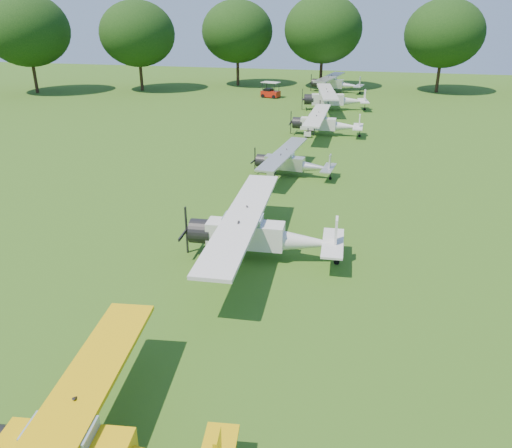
{
  "coord_description": "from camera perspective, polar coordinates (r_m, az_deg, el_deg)",
  "views": [
    {
      "loc": [
        5.97,
        -19.58,
        10.82
      ],
      "look_at": [
        0.99,
        1.63,
        1.4
      ],
      "focal_mm": 35.0,
      "sensor_mm": 36.0,
      "label": 1
    }
  ],
  "objects": [
    {
      "name": "golf_cart",
      "position": [
        68.12,
        1.64,
        14.81
      ],
      "size": [
        2.63,
        2.01,
        2.0
      ],
      "rotation": [
        0.0,
        0.0,
        -0.28
      ],
      "color": "#AF190C",
      "rests_on": "ground"
    },
    {
      "name": "aircraft_5",
      "position": [
        47.26,
        7.76,
        11.47
      ],
      "size": [
        6.72,
        10.67,
        2.11
      ],
      "rotation": [
        0.0,
        0.0,
        0.01
      ],
      "color": "silver",
      "rests_on": "ground"
    },
    {
      "name": "aircraft_4",
      "position": [
        35.1,
        3.98,
        7.17
      ],
      "size": [
        5.78,
        9.21,
        1.81
      ],
      "rotation": [
        0.0,
        0.0,
        -0.09
      ],
      "color": "silver",
      "rests_on": "ground"
    },
    {
      "name": "aircraft_3",
      "position": [
        23.02,
        0.16,
        -0.84
      ],
      "size": [
        7.51,
        11.95,
        2.35
      ],
      "rotation": [
        0.0,
        0.0,
        0.05
      ],
      "color": "silver",
      "rests_on": "ground"
    },
    {
      "name": "aircraft_6",
      "position": [
        59.87,
        8.75,
        14.07
      ],
      "size": [
        7.71,
        12.19,
        2.39
      ],
      "rotation": [
        0.0,
        0.0,
        0.17
      ],
      "color": "silver",
      "rests_on": "ground"
    },
    {
      "name": "aircraft_7",
      "position": [
        73.28,
        8.95,
        15.7
      ],
      "size": [
        7.49,
        11.87,
        2.33
      ],
      "rotation": [
        0.0,
        0.0,
        -0.15
      ],
      "color": "silver",
      "rests_on": "ground"
    },
    {
      "name": "tree_belt",
      "position": [
        20.09,
        6.45,
        15.25
      ],
      "size": [
        137.36,
        130.27,
        14.52
      ],
      "color": "black",
      "rests_on": "ground"
    },
    {
      "name": "ground",
      "position": [
        23.16,
        -3.32,
        -4.52
      ],
      "size": [
        160.0,
        160.0,
        0.0
      ],
      "primitive_type": "plane",
      "color": "#345A16",
      "rests_on": "ground"
    }
  ]
}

